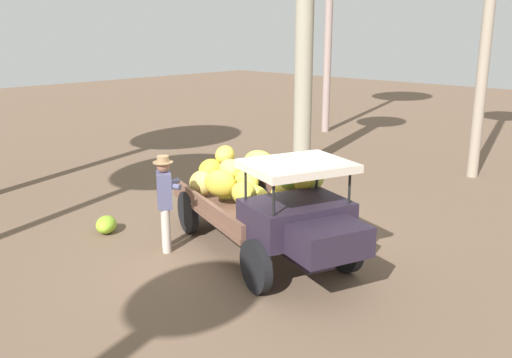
{
  "coord_description": "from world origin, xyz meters",
  "views": [
    {
      "loc": [
        6.55,
        -6.64,
        3.78
      ],
      "look_at": [
        0.17,
        0.13,
        1.25
      ],
      "focal_mm": 39.36,
      "sensor_mm": 36.0,
      "label": 1
    }
  ],
  "objects_px": {
    "truck": "(268,202)",
    "loose_banana_bunch": "(106,225)",
    "wooden_crate": "(240,203)",
    "farmer": "(165,197)"
  },
  "relations": [
    {
      "from": "truck",
      "to": "farmer",
      "type": "bearing_deg",
      "value": -123.84
    },
    {
      "from": "wooden_crate",
      "to": "farmer",
      "type": "bearing_deg",
      "value": -77.28
    },
    {
      "from": "truck",
      "to": "farmer",
      "type": "distance_m",
      "value": 1.78
    },
    {
      "from": "wooden_crate",
      "to": "loose_banana_bunch",
      "type": "bearing_deg",
      "value": -110.46
    },
    {
      "from": "truck",
      "to": "loose_banana_bunch",
      "type": "distance_m",
      "value": 3.32
    },
    {
      "from": "farmer",
      "to": "truck",
      "type": "bearing_deg",
      "value": -18.3
    },
    {
      "from": "farmer",
      "to": "wooden_crate",
      "type": "xyz_separation_m",
      "value": [
        -0.53,
        2.34,
        -0.75
      ]
    },
    {
      "from": "truck",
      "to": "loose_banana_bunch",
      "type": "relative_size",
      "value": 8.24
    },
    {
      "from": "truck",
      "to": "loose_banana_bunch",
      "type": "xyz_separation_m",
      "value": [
        -2.93,
        -1.33,
        -0.78
      ]
    },
    {
      "from": "truck",
      "to": "wooden_crate",
      "type": "height_order",
      "value": "truck"
    }
  ]
}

